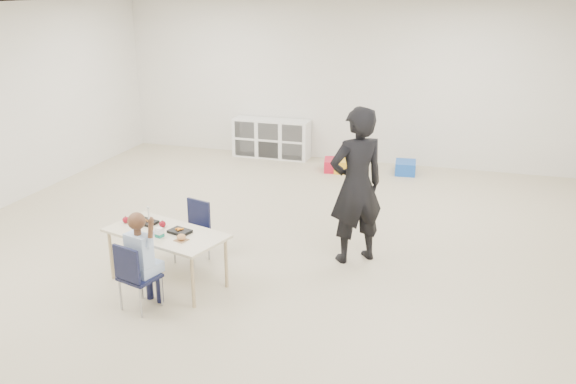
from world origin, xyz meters
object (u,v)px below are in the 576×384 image
(table, at_px, (168,257))
(cubby_shelf, at_px, (272,138))
(adult, at_px, (356,186))
(child, at_px, (138,256))
(chair_near, at_px, (140,275))

(table, bearing_deg, cubby_shelf, 112.10)
(cubby_shelf, relative_size, adult, 0.78)
(child, height_order, cubby_shelf, child)
(table, relative_size, child, 1.27)
(chair_near, height_order, adult, adult)
(child, bearing_deg, adult, 59.98)
(child, height_order, adult, adult)
(adult, bearing_deg, cubby_shelf, -97.87)
(cubby_shelf, bearing_deg, adult, -59.35)
(table, distance_m, child, 0.61)
(table, distance_m, cubby_shelf, 5.10)
(table, relative_size, adult, 0.78)
(chair_near, distance_m, cubby_shelf, 5.66)
(table, relative_size, chair_near, 2.00)
(table, xyz_separation_m, child, (-0.00, -0.56, 0.26))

